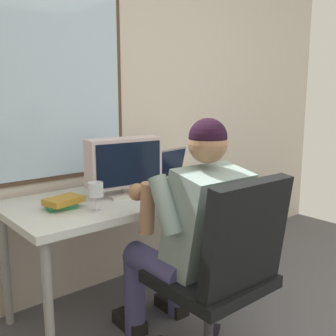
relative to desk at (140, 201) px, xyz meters
The scene contains 8 objects.
wall_rear 0.75m from the desk, 69.88° to the left, with size 4.71×0.08×2.57m.
desk is the anchor object (origin of this frame).
office_chair 0.84m from the desk, 96.98° to the right, with size 0.59×0.62×1.01m.
person_seated 0.58m from the desk, 99.56° to the right, with size 0.54×0.76×1.27m.
crt_monitor 0.29m from the desk, behind, with size 0.47×0.21×0.35m.
laptop 0.43m from the desk, 12.40° to the left, with size 0.36×0.33×0.23m.
wine_glass 0.51m from the desk, 155.53° to the right, with size 0.08×0.08×0.16m.
book_stack 0.55m from the desk, behind, with size 0.23×0.18×0.06m.
Camera 1 is at (-1.65, -0.29, 1.39)m, focal length 42.98 mm.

